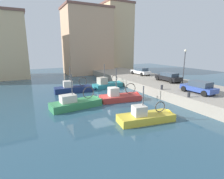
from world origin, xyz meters
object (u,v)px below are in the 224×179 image
Objects in this scene: fishing_boat_navy at (75,91)px; parked_car_blue at (199,87)px; fishing_boat_green at (79,106)px; parked_car_black at (169,77)px; quay_streetlamp at (185,61)px; fishing_boat_yellow at (150,120)px; fishing_boat_red at (123,99)px; fishing_boat_teal at (109,86)px; parked_car_white at (141,71)px; mooring_bollard_mid at (162,87)px; mooring_bollard_south at (189,95)px.

fishing_boat_navy is 16.23m from parked_car_blue.
parked_car_black is at bearing 7.64° from fishing_boat_green.
quay_streetlamp reaches higher than parked_car_blue.
fishing_boat_yellow is 6.61m from fishing_boat_red.
parked_car_blue is at bearing 10.28° from fishing_boat_yellow.
parked_car_blue is (12.53, -4.98, 1.79)m from fishing_boat_green.
fishing_boat_teal is at bearing 45.27° from fishing_boat_green.
fishing_boat_navy is 14.04m from parked_car_white.
mooring_bollard_mid is 6.62m from quay_streetlamp.
parked_car_white is 0.88× the size of quay_streetlamp.
fishing_boat_navy is (1.58, 6.86, 0.00)m from fishing_boat_green.
fishing_boat_yellow is 1.52× the size of parked_car_blue.
parked_car_blue is at bearing -47.27° from fishing_boat_navy.
fishing_boat_yellow is at bearing -169.72° from parked_car_blue.
fishing_boat_navy is 11.10× the size of mooring_bollard_mid.
fishing_boat_red reaches higher than mooring_bollard_mid.
parked_car_white is at bearing 11.47° from fishing_boat_navy.
parked_car_blue reaches higher than mooring_bollard_mid.
parked_car_black is 0.89× the size of quay_streetlamp.
mooring_bollard_south is (10.09, -5.65, 1.36)m from fishing_boat_green.
fishing_boat_red is at bearing 0.32° from fishing_boat_green.
fishing_boat_navy is at bearing 154.44° from quay_streetlamp.
fishing_boat_navy reaches higher than parked_car_black.
quay_streetlamp is at bearing 57.67° from parked_car_blue.
parked_car_black is at bearing 38.93° from fishing_boat_yellow.
fishing_boat_red is at bearing -59.90° from fishing_boat_navy.
fishing_boat_green is at bearing 150.75° from mooring_bollard_south.
quay_streetlamp is at bearing -25.56° from fishing_boat_navy.
fishing_boat_teal is 1.20× the size of quay_streetlamp.
mooring_bollard_mid is at bearing 90.00° from mooring_bollard_south.
quay_streetlamp reaches higher than fishing_boat_green.
parked_car_black is at bearing 58.32° from mooring_bollard_south.
parked_car_black is at bearing 11.93° from fishing_boat_red.
quay_streetlamp is at bearing -41.45° from fishing_boat_teal.
fishing_boat_green is 10.31m from mooring_bollard_mid.
fishing_boat_red is at bearing -103.98° from fishing_boat_teal.
fishing_boat_yellow is 13.87m from quay_streetlamp.
mooring_bollard_south is (8.51, -12.51, 1.36)m from fishing_boat_navy.
parked_car_blue is at bearing -35.69° from fishing_boat_red.
quay_streetlamp reaches higher than fishing_boat_red.
fishing_boat_red is (1.21, 6.50, 0.03)m from fishing_boat_yellow.
parked_car_blue is at bearing -108.08° from parked_car_black.
fishing_boat_green is at bearing -179.68° from fishing_boat_red.
parked_car_white is (15.24, 9.63, 1.78)m from fishing_boat_green.
fishing_boat_green is at bearing -179.66° from quay_streetlamp.
fishing_boat_navy is 1.58× the size of parked_car_blue.
fishing_boat_navy is 1.05× the size of fishing_boat_red.
fishing_boat_teal reaches higher than fishing_boat_green.
fishing_boat_teal is at bearing 101.62° from mooring_bollard_south.
mooring_bollard_south is at bearing -164.73° from parked_car_blue.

